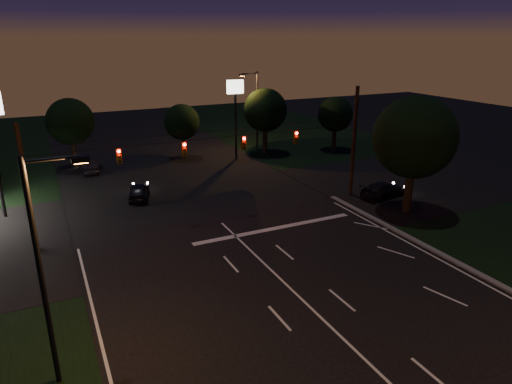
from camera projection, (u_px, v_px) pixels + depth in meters
ground at (335, 331)px, 20.67m from camera, size 140.00×140.00×0.00m
cross_street_right at (414, 179)px, 42.49m from camera, size 20.00×16.00×0.02m
stop_bar at (275, 228)px, 31.71m from camera, size 12.00×0.50×0.01m
utility_pole_right at (350, 195)px, 38.37m from camera, size 0.30×0.30×9.00m
utility_pole_left at (38, 250)px, 28.56m from camera, size 0.28×0.28×8.00m
signal_span at (215, 145)px, 31.65m from camera, size 24.00×0.40×1.56m
pole_sign_right at (235, 101)px, 47.50m from camera, size 1.80×0.30×8.40m
street_light_left at (46, 259)px, 16.08m from camera, size 2.20×0.35×9.00m
street_light_right_far at (255, 106)px, 50.86m from camera, size 2.20×0.35×9.00m
tree_right_near at (413, 138)px, 33.03m from camera, size 6.00×6.00×8.76m
tree_far_b at (71, 122)px, 45.02m from camera, size 4.60×4.60×6.98m
tree_far_c at (182, 122)px, 48.88m from camera, size 3.80×3.80×5.86m
tree_far_d at (265, 111)px, 50.57m from camera, size 4.80×4.80×7.30m
tree_far_e at (335, 115)px, 52.35m from camera, size 4.00×4.00×6.18m
car_oncoming_a at (139, 191)px, 37.27m from camera, size 2.60×4.19×1.33m
car_oncoming_b at (88, 166)px, 44.54m from camera, size 1.64×4.09×1.32m
car_cross at (384, 190)px, 37.68m from camera, size 4.63×2.50×1.28m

